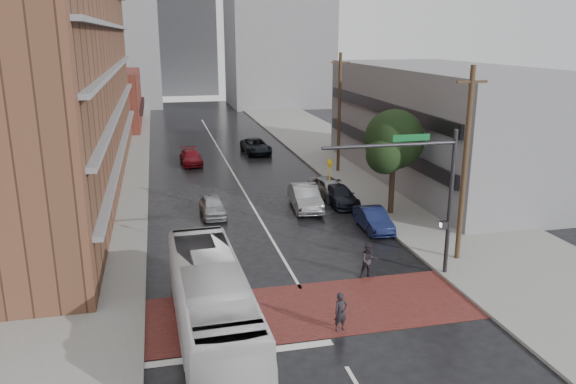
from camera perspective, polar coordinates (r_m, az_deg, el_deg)
name	(u,v)px	position (r m, az deg, el deg)	size (l,w,h in m)	color
ground	(316,314)	(24.24, 2.82, -12.31)	(160.00, 160.00, 0.00)	black
crosswalk	(312,309)	(24.66, 2.50, -11.76)	(14.00, 5.00, 0.02)	maroon
sidewalk_west	(90,182)	(47.25, -19.44, 0.94)	(9.00, 90.00, 0.15)	gray
sidewalk_east	(363,167)	(50.08, 7.66, 2.51)	(9.00, 90.00, 0.15)	gray
storefront_west	(107,99)	(75.20, -17.88, 8.94)	(8.00, 16.00, 7.00)	maroon
building_east	(446,124)	(46.88, 15.80, 6.67)	(11.00, 26.00, 9.00)	gray
distant_tower_west	(99,5)	(98.98, -18.68, 17.59)	(18.00, 16.00, 32.00)	gray
distant_tower_center	(183,31)	(115.70, -10.59, 15.75)	(12.00, 10.00, 24.00)	gray
street_tree	(394,143)	(36.28, 10.71, 4.87)	(4.20, 4.10, 6.90)	#332319
signal_mast	(424,183)	(26.75, 13.60, 0.87)	(6.50, 0.30, 7.20)	#2D2D33
utility_pole_near	(465,164)	(29.33, 17.53, 2.68)	(1.60, 0.26, 10.00)	#473321
utility_pole_far	(339,112)	(47.35, 5.23, 8.06)	(1.60, 0.26, 10.00)	#473321
transit_bus	(212,303)	(21.94, -7.77, -11.13)	(2.56, 10.96, 3.05)	silver
pedestrian_a	(341,312)	(22.76, 5.38, -12.04)	(0.59, 0.39, 1.62)	black
pedestrian_b	(369,261)	(27.47, 8.20, -6.94)	(0.85, 0.66, 1.75)	#272226
car_travel_a	(212,206)	(36.68, -7.68, -1.45)	(1.54, 3.83, 1.31)	#ADB0B5
car_travel_b	(305,197)	(37.78, 1.76, -0.55)	(1.72, 4.93, 1.62)	#A3A4AB
car_travel_c	(191,157)	(51.82, -9.82, 3.50)	(1.79, 4.41, 1.28)	maroon
suv_travel	(256,146)	(55.90, -3.27, 4.67)	(2.37, 5.13, 1.43)	black
car_parked_near	(373,219)	(34.16, 8.67, -2.76)	(1.41, 4.03, 1.33)	#121A40
car_parked_mid	(340,196)	(39.01, 5.31, -0.36)	(1.77, 4.36, 1.26)	black
car_parked_far	(329,188)	(40.43, 4.20, 0.42)	(1.78, 4.43, 1.51)	#929598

